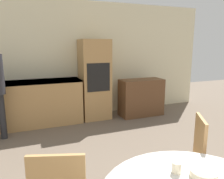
% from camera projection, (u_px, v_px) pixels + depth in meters
% --- Properties ---
extents(wall_back, '(6.64, 0.05, 2.60)m').
position_uv_depth(wall_back, '(75.00, 60.00, 4.96)').
color(wall_back, beige).
rests_on(wall_back, ground_plane).
extents(kitchen_counter, '(2.47, 0.60, 0.92)m').
position_uv_depth(kitchen_counter, '(19.00, 104.00, 4.36)').
color(kitchen_counter, tan).
rests_on(kitchen_counter, ground_plane).
extents(oven_unit, '(0.62, 0.59, 1.76)m').
position_uv_depth(oven_unit, '(95.00, 80.00, 4.86)').
color(oven_unit, tan).
rests_on(oven_unit, ground_plane).
extents(sideboard, '(1.01, 0.45, 0.85)m').
position_uv_depth(sideboard, '(141.00, 97.00, 5.12)').
color(sideboard, brown).
rests_on(sideboard, ground_plane).
extents(chair_far_right, '(0.55, 0.55, 0.95)m').
position_uv_depth(chair_far_right, '(189.00, 157.00, 2.19)').
color(chair_far_right, tan).
rests_on(chair_far_right, ground_plane).
extents(cup, '(0.07, 0.07, 0.08)m').
position_uv_depth(cup, '(176.00, 168.00, 1.59)').
color(cup, beige).
rests_on(cup, dining_table).
extents(bowl_far, '(0.19, 0.19, 0.05)m').
position_uv_depth(bowl_far, '(204.00, 174.00, 1.53)').
color(bowl_far, beige).
rests_on(bowl_far, dining_table).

